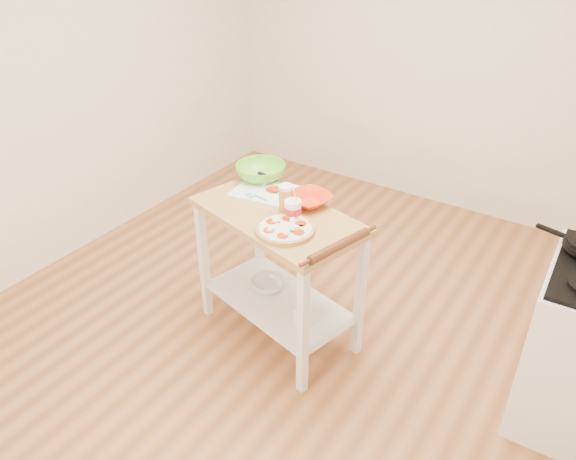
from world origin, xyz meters
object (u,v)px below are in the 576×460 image
(prep_island, at_px, (278,250))
(shelf_bin, at_px, (305,315))
(shelf_glass_bowl, at_px, (268,284))
(rolling_pin, at_px, (339,246))
(orange_bowl, at_px, (309,199))
(green_bowl, at_px, (261,172))
(pizza, at_px, (285,229))
(spatula, at_px, (255,196))
(knife, at_px, (269,177))
(beer_pint, at_px, (286,199))
(cutting_board, at_px, (267,191))
(yogurt_tub, at_px, (293,210))

(prep_island, relative_size, shelf_bin, 10.65)
(shelf_glass_bowl, bearing_deg, prep_island, -25.73)
(rolling_pin, height_order, shelf_bin, rolling_pin)
(orange_bowl, bearing_deg, green_bowl, 165.11)
(pizza, bearing_deg, shelf_bin, 26.89)
(prep_island, bearing_deg, spatula, 161.52)
(knife, xyz_separation_m, rolling_pin, (0.78, -0.47, 0.01))
(spatula, bearing_deg, pizza, -20.57)
(green_bowl, xyz_separation_m, shelf_glass_bowl, (0.22, -0.25, -0.66))
(orange_bowl, height_order, beer_pint, beer_pint)
(cutting_board, height_order, green_bowl, green_bowl)
(pizza, distance_m, orange_bowl, 0.34)
(prep_island, distance_m, spatula, 0.35)
(prep_island, relative_size, yogurt_tub, 5.42)
(beer_pint, bearing_deg, knife, 138.10)
(shelf_bin, bearing_deg, yogurt_tub, 150.54)
(orange_bowl, height_order, rolling_pin, orange_bowl)
(green_bowl, bearing_deg, yogurt_tub, -34.91)
(knife, relative_size, orange_bowl, 1.06)
(yogurt_tub, bearing_deg, spatula, 166.61)
(pizza, xyz_separation_m, orange_bowl, (-0.05, 0.34, 0.01))
(cutting_board, relative_size, rolling_pin, 1.05)
(beer_pint, height_order, rolling_pin, beer_pint)
(beer_pint, bearing_deg, rolling_pin, -21.76)
(prep_island, relative_size, cutting_board, 2.57)
(prep_island, relative_size, orange_bowl, 4.47)
(prep_island, relative_size, green_bowl, 3.53)
(prep_island, bearing_deg, yogurt_tub, -3.06)
(green_bowl, xyz_separation_m, rolling_pin, (0.83, -0.46, -0.03))
(spatula, bearing_deg, rolling_pin, -6.80)
(pizza, bearing_deg, rolling_pin, 0.26)
(yogurt_tub, bearing_deg, shelf_bin, -29.46)
(spatula, height_order, green_bowl, green_bowl)
(pizza, relative_size, cutting_board, 0.75)
(cutting_board, height_order, orange_bowl, orange_bowl)
(green_bowl, distance_m, yogurt_tub, 0.56)
(shelf_glass_bowl, bearing_deg, orange_bowl, 31.87)
(prep_island, xyz_separation_m, green_bowl, (-0.35, 0.31, 0.31))
(prep_island, distance_m, knife, 0.52)
(prep_island, xyz_separation_m, pizza, (0.15, -0.14, 0.28))
(rolling_pin, distance_m, shelf_bin, 0.66)
(orange_bowl, bearing_deg, pizza, -80.87)
(prep_island, bearing_deg, orange_bowl, 64.04)
(cutting_board, xyz_separation_m, beer_pint, (0.24, -0.14, 0.08))
(cutting_board, distance_m, beer_pint, 0.29)
(cutting_board, bearing_deg, shelf_bin, -39.25)
(rolling_pin, bearing_deg, beer_pint, 158.24)
(pizza, height_order, yogurt_tub, yogurt_tub)
(pizza, xyz_separation_m, yogurt_tub, (-0.04, 0.14, 0.04))
(shelf_glass_bowl, height_order, shelf_bin, shelf_bin)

